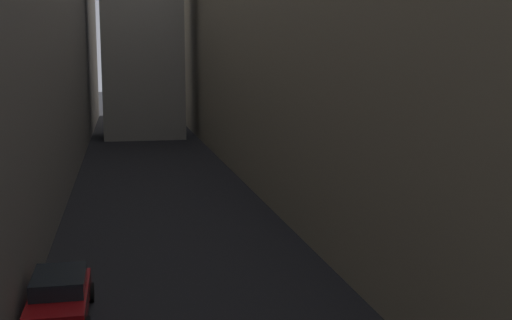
% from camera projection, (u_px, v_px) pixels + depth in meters
% --- Properties ---
extents(ground_plane, '(264.00, 264.00, 0.00)m').
position_uv_depth(ground_plane, '(160.00, 184.00, 42.57)').
color(ground_plane, black).
extents(building_block_right, '(10.28, 108.00, 21.58)m').
position_uv_depth(building_block_right, '(310.00, 20.00, 45.01)').
color(building_block_right, gray).
rests_on(building_block_right, ground).
extents(parked_car_left_far, '(1.95, 4.33, 1.45)m').
position_uv_depth(parked_car_left_far, '(59.00, 296.00, 20.16)').
color(parked_car_left_far, maroon).
rests_on(parked_car_left_far, ground).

